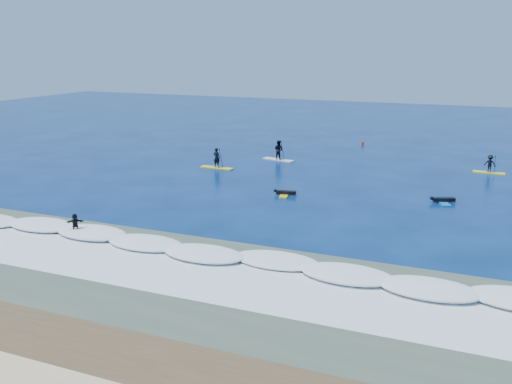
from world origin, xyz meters
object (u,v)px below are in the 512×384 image
at_px(sup_paddler_center, 278,152).
at_px(prone_paddler_far, 442,200).
at_px(sup_paddler_right, 490,165).
at_px(prone_paddler_near, 285,193).
at_px(sup_paddler_left, 217,161).
at_px(wave_surfer, 75,224).
at_px(marker_buoy, 362,143).

height_order(sup_paddler_center, prone_paddler_far, sup_paddler_center).
bearing_deg(sup_paddler_center, sup_paddler_right, 18.83).
height_order(sup_paddler_center, sup_paddler_right, sup_paddler_center).
bearing_deg(prone_paddler_near, sup_paddler_center, 11.37).
xyz_separation_m(sup_paddler_left, sup_paddler_center, (4.00, 5.90, 0.18)).
bearing_deg(wave_surfer, sup_paddler_right, 12.67).
bearing_deg(sup_paddler_right, sup_paddler_left, -157.33).
xyz_separation_m(sup_paddler_center, wave_surfer, (-3.17, -26.77, -0.16)).
distance_m(sup_paddler_left, wave_surfer, 20.89).
bearing_deg(wave_surfer, prone_paddler_near, 20.31).
distance_m(sup_paddler_center, prone_paddler_near, 13.79).
height_order(sup_paddler_center, marker_buoy, sup_paddler_center).
distance_m(prone_paddler_far, wave_surfer, 25.98).
bearing_deg(sup_paddler_right, wave_surfer, -124.08).
bearing_deg(sup_paddler_left, sup_paddler_center, 59.19).
xyz_separation_m(wave_surfer, marker_buoy, (9.14, 38.53, -0.43)).
bearing_deg(sup_paddler_left, sup_paddler_right, 21.29).
height_order(sup_paddler_left, sup_paddler_center, sup_paddler_center).
relative_size(sup_paddler_left, prone_paddler_far, 1.36).
relative_size(sup_paddler_right, prone_paddler_near, 1.23).
bearing_deg(sup_paddler_center, prone_paddler_far, -17.66).
bearing_deg(prone_paddler_far, prone_paddler_near, 79.50).
distance_m(sup_paddler_left, marker_buoy, 20.28).
height_order(sup_paddler_center, wave_surfer, sup_paddler_center).
height_order(sup_paddler_left, marker_buoy, sup_paddler_left).
bearing_deg(prone_paddler_near, wave_surfer, 137.51).
bearing_deg(marker_buoy, wave_surfer, -103.34).
distance_m(prone_paddler_near, marker_buoy, 24.47).
relative_size(sup_paddler_center, prone_paddler_near, 1.52).
bearing_deg(sup_paddler_center, sup_paddler_left, -110.55).
relative_size(sup_paddler_left, sup_paddler_center, 0.94).
bearing_deg(prone_paddler_far, sup_paddler_right, -36.72).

